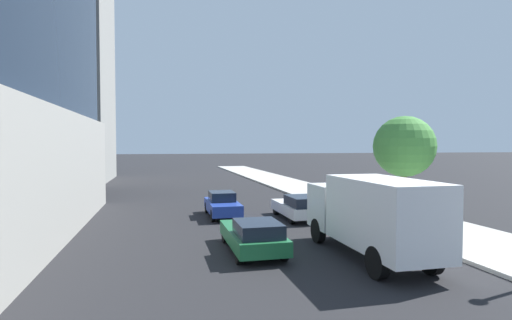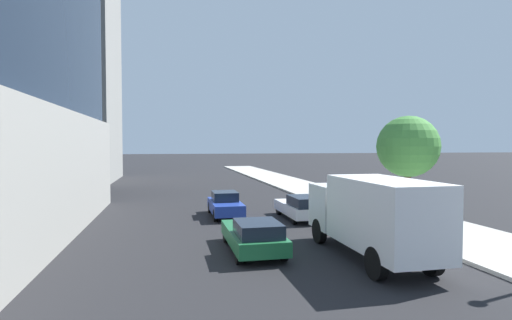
{
  "view_description": "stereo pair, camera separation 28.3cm",
  "coord_description": "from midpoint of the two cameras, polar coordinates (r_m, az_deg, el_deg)",
  "views": [
    {
      "loc": [
        -5.34,
        3.02,
        4.28
      ],
      "look_at": [
        -1.88,
        17.55,
        3.72
      ],
      "focal_mm": 27.96,
      "sensor_mm": 36.0,
      "label": 1
    },
    {
      "loc": [
        -5.07,
        2.96,
        4.28
      ],
      "look_at": [
        -1.88,
        17.55,
        3.72
      ],
      "focal_mm": 27.96,
      "sensor_mm": 36.0,
      "label": 2
    }
  ],
  "objects": [
    {
      "name": "sidewalk",
      "position": [
        21.91,
        24.15,
        -9.1
      ],
      "size": [
        5.22,
        120.0,
        0.15
      ],
      "primitive_type": "cube",
      "color": "#B2AFA8",
      "rests_on": "ground"
    },
    {
      "name": "construction_building",
      "position": [
        53.41,
        -27.51,
        15.37
      ],
      "size": [
        15.24,
        22.15,
        38.83
      ],
      "color": "gray",
      "rests_on": "ground"
    },
    {
      "name": "street_tree",
      "position": [
        24.42,
        20.14,
        1.78
      ],
      "size": [
        3.51,
        3.51,
        5.8
      ],
      "color": "brown",
      "rests_on": "sidewalk"
    },
    {
      "name": "car_blue",
      "position": [
        24.08,
        -5.18,
        -6.35
      ],
      "size": [
        1.73,
        4.35,
        1.47
      ],
      "color": "#233D9E",
      "rests_on": "ground"
    },
    {
      "name": "car_white",
      "position": [
        23.17,
        5.72,
        -6.68
      ],
      "size": [
        1.85,
        4.45,
        1.43
      ],
      "color": "silver",
      "rests_on": "ground"
    },
    {
      "name": "car_green",
      "position": [
        16.1,
        -0.9,
        -10.7
      ],
      "size": [
        1.92,
        4.7,
        1.38
      ],
      "color": "#1E6638",
      "rests_on": "ground"
    },
    {
      "name": "box_truck",
      "position": [
        15.64,
        15.66,
        -7.26
      ],
      "size": [
        2.28,
        7.14,
        3.08
      ],
      "color": "silver",
      "rests_on": "ground"
    }
  ]
}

